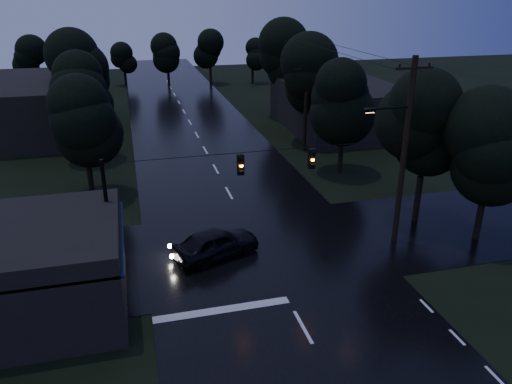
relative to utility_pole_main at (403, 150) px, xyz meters
name	(u,v)px	position (x,y,z in m)	size (l,w,h in m)	color
main_road	(205,150)	(-7.41, 19.00, -5.26)	(12.00, 120.00, 0.02)	black
cross_street	(259,248)	(-7.41, 1.00, -5.26)	(60.00, 9.00, 0.02)	black
building_far_right	(339,106)	(6.59, 23.00, -3.06)	(10.00, 14.00, 4.40)	black
building_far_left	(43,106)	(-21.41, 29.00, -2.76)	(10.00, 16.00, 5.00)	black
utility_pole_main	(403,150)	(0.00, 0.00, 0.00)	(3.50, 0.30, 10.00)	black
utility_pole_far	(306,105)	(0.89, 17.00, -1.38)	(2.00, 0.30, 7.50)	black
anchor_pole_left	(109,221)	(-14.91, 0.00, -2.26)	(0.18, 0.18, 6.00)	black
span_signals	(276,161)	(-6.85, -0.01, -0.01)	(15.00, 0.37, 1.12)	black
tree_corner_near	(428,123)	(2.59, 2.00, 0.74)	(4.48, 4.48, 9.44)	black
tree_corner_far	(492,149)	(4.59, -1.00, -0.02)	(3.92, 3.92, 8.26)	black
tree_left_a	(82,119)	(-16.41, 11.00, -0.02)	(3.92, 3.92, 8.26)	black
tree_left_b	(80,91)	(-17.01, 19.00, 0.36)	(4.20, 4.20, 8.85)	black
tree_left_c	(79,67)	(-17.61, 29.00, 0.74)	(4.48, 4.48, 9.44)	black
tree_right_a	(344,99)	(1.59, 11.00, 0.36)	(4.20, 4.20, 8.85)	black
tree_right_b	(313,75)	(2.19, 19.00, 0.74)	(4.48, 4.48, 9.44)	black
tree_right_c	(284,56)	(2.79, 29.00, 1.11)	(4.76, 4.76, 10.03)	black
car	(216,243)	(-9.81, 0.70, -4.48)	(1.84, 4.58, 1.56)	black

